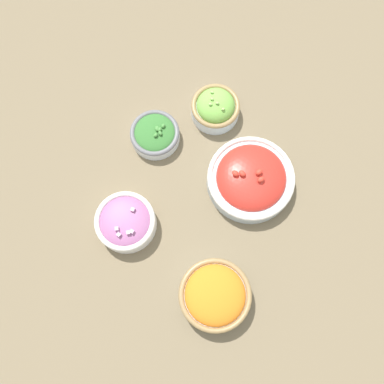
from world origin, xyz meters
The scene contains 6 objects.
ground_plane centered at (0.00, 0.00, 0.00)m, with size 3.00×3.00×0.00m, color #75664C.
bowl_cherry_tomatoes centered at (0.08, -0.12, 0.03)m, with size 0.20×0.20×0.08m.
bowl_red_onion centered at (-0.12, 0.12, 0.03)m, with size 0.14×0.14×0.06m.
bowl_carrots centered at (-0.20, -0.13, 0.03)m, with size 0.16×0.16×0.07m.
bowl_lettuce centered at (0.22, 0.02, 0.03)m, with size 0.12×0.12×0.08m.
bowl_broccoli centered at (0.11, 0.14, 0.02)m, with size 0.12×0.12×0.05m.
Camera 1 is at (-0.24, -0.09, 0.98)m, focal length 40.00 mm.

